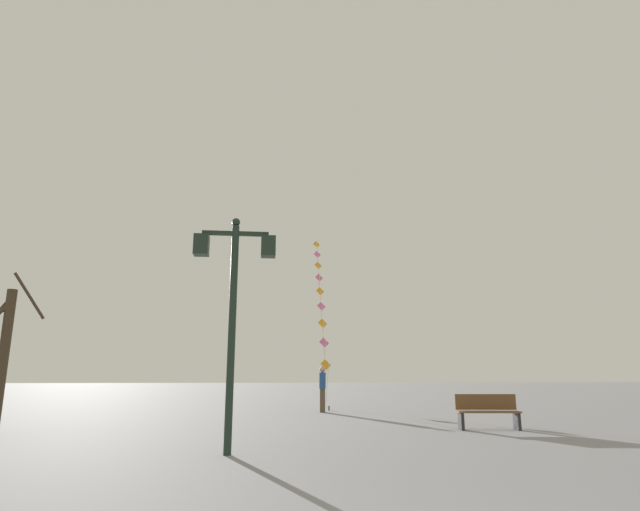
# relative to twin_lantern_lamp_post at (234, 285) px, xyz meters

# --- Properties ---
(ground_plane) EXTENTS (160.00, 160.00, 0.00)m
(ground_plane) POSITION_rel_twin_lantern_lamp_post_xyz_m (2.08, 12.06, -3.05)
(ground_plane) COLOR gray
(twin_lantern_lamp_post) EXTENTS (1.56, 0.28, 4.38)m
(twin_lantern_lamp_post) POSITION_rel_twin_lantern_lamp_post_xyz_m (0.00, 0.00, 0.00)
(twin_lantern_lamp_post) COLOR #1E2D23
(twin_lantern_lamp_post) RESTS_ON ground_plane
(kite_train) EXTENTS (1.18, 13.97, 10.67)m
(kite_train) POSITION_rel_twin_lantern_lamp_post_xyz_m (3.68, 19.05, 2.60)
(kite_train) COLOR brown
(kite_train) RESTS_ON ground_plane
(kite_flyer) EXTENTS (0.27, 0.62, 1.71)m
(kite_flyer) POSITION_rel_twin_lantern_lamp_post_xyz_m (2.86, 10.62, -2.15)
(kite_flyer) COLOR brown
(kite_flyer) RESTS_ON ground_plane
(bare_tree) EXTENTS (1.78, 1.31, 3.97)m
(bare_tree) POSITION_rel_twin_lantern_lamp_post_xyz_m (-5.88, 3.98, -1.12)
(bare_tree) COLOR #423323
(bare_tree) RESTS_ON ground_plane
(park_bench) EXTENTS (1.64, 0.63, 0.89)m
(park_bench) POSITION_rel_twin_lantern_lamp_post_xyz_m (6.44, 3.72, -2.60)
(park_bench) COLOR brown
(park_bench) RESTS_ON ground_plane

